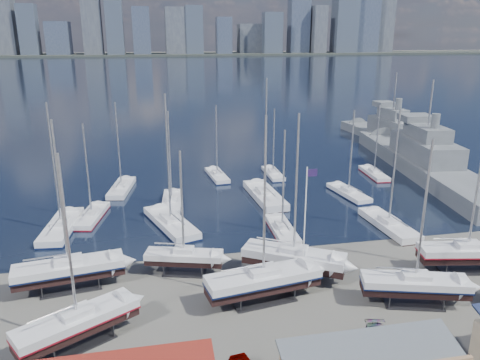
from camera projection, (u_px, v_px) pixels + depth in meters
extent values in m
plane|color=#605E59|center=(304.00, 293.00, 45.57)|extent=(1400.00, 1400.00, 0.00)
cube|color=#1B253E|center=(164.00, 70.00, 335.96)|extent=(1400.00, 600.00, 0.40)
cube|color=#2D332D|center=(155.00, 55.00, 579.09)|extent=(1400.00, 80.00, 2.20)
cube|color=#595E66|center=(4.00, 17.00, 534.34)|extent=(22.49, 24.47, 83.83)
cube|color=#3D4756|center=(29.00, 30.00, 536.73)|extent=(19.55, 21.83, 55.97)
cube|color=#475166|center=(59.00, 38.00, 551.15)|extent=(26.03, 30.49, 37.14)
cube|color=#595E66|center=(91.00, 15.00, 540.29)|extent=(21.60, 16.58, 87.63)
cube|color=#3D4756|center=(115.00, 25.00, 549.38)|extent=(19.42, 28.42, 67.60)
cube|color=#475166|center=(141.00, 31.00, 560.07)|extent=(20.24, 23.80, 54.09)
cube|color=#595E66|center=(176.00, 31.00, 564.65)|extent=(24.62, 19.72, 54.00)
cube|color=#3D4756|center=(194.00, 30.00, 566.78)|extent=(20.75, 17.93, 55.97)
cube|color=#475166|center=(224.00, 35.00, 573.94)|extent=(18.36, 16.25, 43.03)
cube|color=#595E66|center=(249.00, 38.00, 599.49)|extent=(28.49, 22.03, 35.69)
cube|color=#3D4756|center=(272.00, 33.00, 585.61)|extent=(23.34, 17.87, 49.11)
cube|color=#475166|center=(299.00, 22.00, 602.88)|extent=(25.35, 19.79, 75.95)
cube|color=#595E66|center=(317.00, 30.00, 603.87)|extent=(17.00, 27.45, 57.67)
cube|color=#3D4756|center=(346.00, 10.00, 603.56)|extent=(29.28, 24.05, 106.04)
cube|color=#475166|center=(364.00, 23.00, 623.09)|extent=(30.82, 28.37, 74.41)
cube|color=#595E66|center=(385.00, 22.00, 629.94)|extent=(21.74, 17.03, 77.48)
cube|color=#2D2D33|center=(71.00, 288.00, 46.43)|extent=(6.07, 3.48, 0.16)
cube|color=black|center=(70.00, 274.00, 45.98)|extent=(10.68, 4.07, 0.83)
cube|color=silver|center=(69.00, 266.00, 45.73)|extent=(10.75, 4.50, 0.83)
cube|color=#0B1538|center=(69.00, 270.00, 45.85)|extent=(10.85, 4.54, 0.17)
cube|color=silver|center=(68.00, 260.00, 45.53)|extent=(2.84, 2.13, 0.50)
cylinder|color=#B2B2B7|center=(60.00, 194.00, 43.52)|extent=(0.22, 0.22, 14.07)
cube|color=#2D2D33|center=(80.00, 343.00, 38.04)|extent=(5.91, 4.92, 0.16)
cube|color=black|center=(78.00, 327.00, 37.59)|extent=(9.62, 7.09, 0.79)
cube|color=silver|center=(77.00, 319.00, 37.36)|extent=(9.84, 7.44, 0.79)
cube|color=maroon|center=(78.00, 323.00, 37.46)|extent=(9.93, 7.52, 0.16)
cube|color=silver|center=(76.00, 312.00, 37.16)|extent=(2.96, 2.68, 0.50)
cylinder|color=#B2B2B7|center=(68.00, 238.00, 35.27)|extent=(0.22, 0.22, 13.27)
cube|color=#2D2D33|center=(185.00, 273.00, 49.37)|extent=(4.81, 3.17, 0.16)
cube|color=black|center=(184.00, 260.00, 48.95)|extent=(8.25, 4.07, 0.64)
cube|color=silver|center=(184.00, 255.00, 48.76)|extent=(8.34, 4.39, 0.64)
cube|color=silver|center=(184.00, 250.00, 48.59)|extent=(2.30, 1.85, 0.50)
cylinder|color=#B2B2B7|center=(182.00, 203.00, 47.05)|extent=(0.22, 0.22, 10.84)
cube|color=#2D2D33|center=(263.00, 299.00, 44.37)|extent=(6.35, 3.68, 0.16)
cube|color=black|center=(263.00, 285.00, 43.91)|extent=(11.16, 4.32, 0.87)
cube|color=silver|center=(263.00, 277.00, 43.65)|extent=(11.24, 4.78, 0.87)
cube|color=#0B1538|center=(263.00, 280.00, 43.77)|extent=(11.35, 4.82, 0.17)
cube|color=silver|center=(263.00, 270.00, 43.45)|extent=(2.98, 2.25, 0.50)
cylinder|color=#B2B2B7|center=(265.00, 198.00, 41.34)|extent=(0.22, 0.22, 14.70)
cube|color=#2D2D33|center=(293.00, 275.00, 48.83)|extent=(6.32, 5.28, 0.16)
cube|color=black|center=(293.00, 262.00, 48.37)|extent=(10.29, 7.63, 0.84)
cube|color=silver|center=(294.00, 255.00, 48.12)|extent=(10.52, 8.00, 0.84)
cube|color=silver|center=(294.00, 249.00, 47.92)|extent=(3.17, 2.88, 0.50)
cylinder|color=#B2B2B7|center=(296.00, 185.00, 45.89)|extent=(0.22, 0.22, 14.21)
cube|color=#2D2D33|center=(413.00, 303.00, 43.76)|extent=(5.77, 3.80, 0.16)
cube|color=black|center=(414.00, 289.00, 43.31)|extent=(9.91, 4.87, 0.77)
cube|color=silver|center=(415.00, 281.00, 43.09)|extent=(10.02, 5.26, 0.77)
cube|color=#0B1538|center=(415.00, 285.00, 43.19)|extent=(10.12, 5.31, 0.15)
cube|color=silver|center=(416.00, 275.00, 42.90)|extent=(2.77, 2.22, 0.50)
cylinder|color=#B2B2B7|center=(424.00, 212.00, 41.04)|extent=(0.22, 0.22, 13.03)
cube|color=#2D2D33|center=(464.00, 270.00, 50.03)|extent=(5.87, 3.47, 0.16)
cube|color=black|center=(466.00, 257.00, 49.57)|extent=(10.27, 4.14, 0.80)
cube|color=silver|center=(468.00, 250.00, 49.34)|extent=(10.35, 4.56, 0.80)
cube|color=maroon|center=(467.00, 253.00, 49.45)|extent=(10.45, 4.60, 0.16)
cube|color=silver|center=(468.00, 244.00, 49.14)|extent=(2.76, 2.10, 0.50)
cylinder|color=#B2B2B7|center=(478.00, 185.00, 47.22)|extent=(0.22, 0.22, 13.51)
cube|color=black|center=(62.00, 233.00, 60.26)|extent=(3.89, 11.65, 0.91)
cube|color=silver|center=(61.00, 226.00, 59.99)|extent=(4.37, 11.70, 0.91)
cube|color=#0B1538|center=(62.00, 229.00, 60.12)|extent=(4.41, 11.82, 0.18)
cube|color=silver|center=(61.00, 221.00, 59.78)|extent=(2.21, 3.04, 0.50)
cylinder|color=#B2B2B7|center=(54.00, 165.00, 57.57)|extent=(0.22, 0.22, 15.43)
cube|color=black|center=(92.00, 220.00, 64.15)|extent=(3.94, 9.42, 0.73)
cube|color=silver|center=(92.00, 215.00, 63.94)|extent=(4.32, 9.49, 0.73)
cube|color=maroon|center=(92.00, 218.00, 64.04)|extent=(4.36, 9.59, 0.15)
cube|color=silver|center=(91.00, 211.00, 63.75)|extent=(1.96, 2.55, 0.50)
cylinder|color=#B2B2B7|center=(87.00, 169.00, 61.99)|extent=(0.22, 0.22, 12.38)
cube|color=black|center=(122.00, 192.00, 75.66)|extent=(4.02, 10.18, 0.79)
cube|color=silver|center=(122.00, 188.00, 75.42)|extent=(4.43, 10.25, 0.79)
cube|color=silver|center=(121.00, 184.00, 75.23)|extent=(2.07, 2.73, 0.50)
cylinder|color=#B2B2B7|center=(118.00, 145.00, 73.32)|extent=(0.22, 0.22, 13.39)
cube|color=black|center=(171.00, 229.00, 61.44)|extent=(6.51, 12.35, 0.96)
cube|color=silver|center=(171.00, 223.00, 61.15)|extent=(6.99, 12.51, 0.96)
cube|color=#0B1538|center=(171.00, 226.00, 61.29)|extent=(7.06, 12.63, 0.19)
cube|color=silver|center=(171.00, 217.00, 60.94)|extent=(2.87, 3.50, 0.50)
cylinder|color=#B2B2B7|center=(168.00, 159.00, 58.60)|extent=(0.22, 0.22, 16.28)
cube|color=black|center=(172.00, 206.00, 69.42)|extent=(3.26, 9.81, 0.77)
cube|color=silver|center=(172.00, 202.00, 69.19)|extent=(3.66, 9.85, 0.77)
cube|color=silver|center=(172.00, 198.00, 69.00)|extent=(1.85, 2.56, 0.50)
cylinder|color=#B2B2B7|center=(170.00, 157.00, 67.15)|extent=(0.22, 0.22, 12.99)
cube|color=black|center=(217.00, 179.00, 82.49)|extent=(2.95, 9.05, 0.71)
cube|color=silver|center=(217.00, 175.00, 82.28)|extent=(3.32, 9.08, 0.71)
cube|color=#0B1538|center=(217.00, 177.00, 82.38)|extent=(3.35, 9.17, 0.14)
cube|color=silver|center=(217.00, 172.00, 82.10)|extent=(1.70, 2.35, 0.50)
cylinder|color=#B2B2B7|center=(217.00, 140.00, 80.40)|extent=(0.22, 0.22, 12.00)
cube|color=black|center=(282.00, 234.00, 59.63)|extent=(2.46, 9.27, 0.74)
cube|color=silver|center=(282.00, 229.00, 59.41)|extent=(2.85, 9.29, 0.74)
cube|color=maroon|center=(282.00, 232.00, 59.51)|extent=(2.88, 9.38, 0.15)
cube|color=silver|center=(282.00, 225.00, 59.23)|extent=(1.62, 2.35, 0.50)
cylinder|color=#B2B2B7|center=(284.00, 180.00, 57.46)|extent=(0.22, 0.22, 12.44)
cube|color=black|center=(265.00, 201.00, 71.94)|extent=(3.76, 12.82, 1.01)
cube|color=silver|center=(265.00, 195.00, 71.64)|extent=(4.29, 12.85, 1.01)
cube|color=silver|center=(265.00, 190.00, 71.42)|extent=(2.31, 3.29, 0.50)
cylinder|color=#B2B2B7|center=(266.00, 137.00, 68.96)|extent=(0.22, 0.22, 17.10)
cube|color=black|center=(273.00, 177.00, 83.62)|extent=(2.02, 8.34, 0.67)
cube|color=silver|center=(273.00, 174.00, 83.42)|extent=(2.37, 8.35, 0.67)
cube|color=#0B1538|center=(273.00, 175.00, 83.51)|extent=(2.40, 8.43, 0.13)
cube|color=silver|center=(273.00, 170.00, 83.25)|extent=(1.41, 2.09, 0.50)
cylinder|color=#B2B2B7|center=(274.00, 141.00, 81.66)|extent=(0.22, 0.22, 11.25)
cube|color=black|center=(388.00, 230.00, 61.01)|extent=(3.17, 10.94, 0.86)
cube|color=silver|center=(389.00, 224.00, 60.76)|extent=(3.62, 10.96, 0.86)
cube|color=silver|center=(389.00, 219.00, 60.56)|extent=(1.96, 2.80, 0.50)
cylinder|color=#B2B2B7|center=(395.00, 167.00, 58.47)|extent=(0.22, 0.22, 14.60)
cube|color=black|center=(348.00, 197.00, 73.36)|extent=(3.53, 9.55, 0.75)
cube|color=silver|center=(348.00, 193.00, 73.13)|extent=(3.92, 9.61, 0.75)
cube|color=#0B1538|center=(348.00, 195.00, 73.24)|extent=(3.96, 9.70, 0.15)
cube|color=silver|center=(349.00, 189.00, 72.95)|extent=(1.88, 2.53, 0.50)
cylinder|color=#B2B2B7|center=(352.00, 151.00, 71.16)|extent=(0.22, 0.22, 12.59)
cube|color=black|center=(374.00, 177.00, 83.67)|extent=(2.74, 8.91, 0.70)
cube|color=silver|center=(374.00, 173.00, 83.46)|extent=(3.10, 8.94, 0.70)
cube|color=maroon|center=(374.00, 175.00, 83.56)|extent=(3.14, 9.03, 0.14)
cube|color=silver|center=(374.00, 170.00, 83.29)|extent=(1.63, 2.30, 0.50)
cylinder|color=#B2B2B7|center=(377.00, 139.00, 81.60)|extent=(0.22, 0.22, 11.85)
cube|color=slate|center=(423.00, 170.00, 85.39)|extent=(14.40, 50.55, 4.49)
cube|color=slate|center=(425.00, 149.00, 84.19)|extent=(8.60, 18.16, 3.60)
cube|color=slate|center=(427.00, 132.00, 83.30)|extent=(6.05, 10.52, 2.40)
cube|color=slate|center=(416.00, 118.00, 87.55)|extent=(6.19, 5.68, 1.20)
cylinder|color=#B2B2B7|center=(431.00, 103.00, 81.76)|extent=(0.30, 0.30, 8.00)
cube|color=slate|center=(390.00, 141.00, 108.82)|extent=(8.69, 38.36, 3.42)
cube|color=slate|center=(392.00, 127.00, 107.78)|extent=(5.77, 13.61, 3.60)
cube|color=slate|center=(393.00, 114.00, 106.89)|extent=(4.17, 7.84, 2.40)
cube|color=slate|center=(384.00, 104.00, 109.89)|extent=(4.51, 4.09, 1.20)
cylinder|color=#B2B2B7|center=(395.00, 91.00, 105.35)|extent=(0.30, 0.30, 8.00)
imported|color=gray|center=(383.00, 352.00, 35.86)|extent=(3.14, 5.92, 1.59)
imported|color=gray|center=(382.00, 343.00, 37.11)|extent=(2.85, 5.02, 1.37)
cylinder|color=white|center=(305.00, 227.00, 45.75)|extent=(0.12, 0.12, 12.24)
cube|color=#261645|center=(312.00, 173.00, 44.21)|extent=(1.02, 0.05, 0.71)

